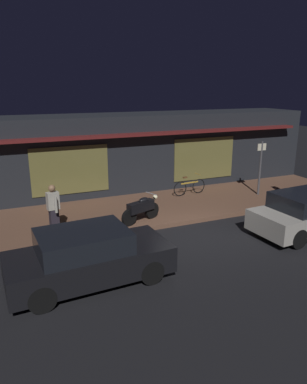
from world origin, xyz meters
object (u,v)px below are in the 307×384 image
person_photographer (53,208)px  sign_post (260,165)px  motorcycle (141,208)px  bicycle_parked (189,187)px  parked_car_near (88,257)px

person_photographer → sign_post: bearing=6.3°
motorcycle → bicycle_parked: size_ratio=0.98×
bicycle_parked → sign_post: sign_post is taller
person_photographer → motorcycle: bearing=-1.7°
motorcycle → parked_car_near: size_ratio=0.39×
person_photographer → parked_car_near: bearing=-83.7°
person_photographer → parked_car_near: size_ratio=0.40×
person_photographer → sign_post: 9.17m
person_photographer → bicycle_parked: bearing=19.5°
parked_car_near → motorcycle: bearing=49.5°
bicycle_parked → sign_post: (2.86, -1.20, 1.00)m
person_photographer → parked_car_near: person_photographer is taller
person_photographer → sign_post: sign_post is taller
motorcycle → parked_car_near: (-2.67, -3.13, 0.06)m
motorcycle → person_photographer: (-3.03, 0.09, 0.38)m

